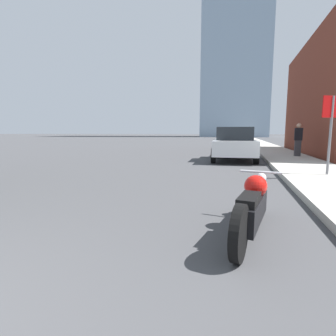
% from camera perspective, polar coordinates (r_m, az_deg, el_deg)
% --- Properties ---
extents(sidewalk, '(2.35, 240.00, 0.15)m').
position_cam_1_polar(sidewalk, '(40.22, 18.41, 5.54)').
color(sidewalk, '#B2ADA3').
rests_on(sidewalk, ground_plane).
extents(distant_tower, '(19.53, 19.53, 66.42)m').
position_cam_1_polar(distant_tower, '(93.52, 14.86, 27.43)').
color(distant_tower, '#8CA5BC').
rests_on(distant_tower, ground_plane).
extents(motorcycle, '(0.73, 2.27, 0.76)m').
position_cam_1_polar(motorcycle, '(3.71, 17.91, -7.81)').
color(motorcycle, black).
rests_on(motorcycle, ground_plane).
extents(parked_car_white, '(2.13, 4.02, 1.59)m').
position_cam_1_polar(parked_car_white, '(12.91, 14.17, 5.10)').
color(parked_car_white, silver).
rests_on(parked_car_white, ground_plane).
extents(parked_car_black, '(2.05, 4.53, 1.55)m').
position_cam_1_polar(parked_car_black, '(24.11, 15.21, 6.13)').
color(parked_car_black, black).
rests_on(parked_car_black, ground_plane).
extents(parked_car_green, '(2.15, 4.11, 1.58)m').
position_cam_1_polar(parked_car_green, '(34.42, 14.93, 6.57)').
color(parked_car_green, '#1E6B33').
rests_on(parked_car_green, ground_plane).
extents(parked_car_yellow, '(1.99, 4.03, 1.65)m').
position_cam_1_polar(parked_car_yellow, '(44.49, 15.08, 6.83)').
color(parked_car_yellow, gold).
rests_on(parked_car_yellow, ground_plane).
extents(stop_sign, '(0.57, 0.26, 2.22)m').
position_cam_1_polar(stop_sign, '(8.78, 32.00, 8.60)').
color(stop_sign, slate).
rests_on(stop_sign, sidewalk).
extents(pedestrian, '(0.36, 0.23, 1.66)m').
position_cam_1_polar(pedestrian, '(14.97, 26.47, 5.60)').
color(pedestrian, '#38383D').
rests_on(pedestrian, sidewalk).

